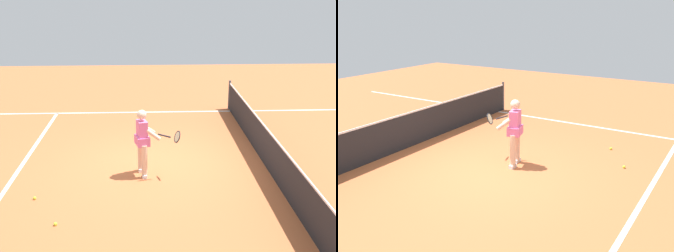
{
  "view_description": "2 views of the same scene",
  "coord_description": "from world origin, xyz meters",
  "views": [
    {
      "loc": [
        9.92,
        -0.15,
        4.26
      ],
      "look_at": [
        0.08,
        0.3,
        1.0
      ],
      "focal_mm": 47.04,
      "sensor_mm": 36.0,
      "label": 1
    },
    {
      "loc": [
        -6.6,
        -4.52,
        3.45
      ],
      "look_at": [
        0.63,
        -0.04,
        0.89
      ],
      "focal_mm": 41.42,
      "sensor_mm": 36.0,
      "label": 2
    }
  ],
  "objects": [
    {
      "name": "tennis_player",
      "position": [
        0.59,
        -0.28,
        0.85
      ],
      "size": [
        0.67,
        1.06,
        1.55
      ],
      "color": "beige",
      "rests_on": "ground"
    },
    {
      "name": "ground_plane",
      "position": [
        0.0,
        0.0,
        0.0
      ],
      "size": [
        26.72,
        26.72,
        0.0
      ],
      "primitive_type": "plane",
      "color": "#C66638"
    },
    {
      "name": "tennis_ball_near",
      "position": [
        2.76,
        -1.89,
        0.03
      ],
      "size": [
        0.07,
        0.07,
        0.07
      ],
      "primitive_type": "sphere",
      "color": "#D1E533",
      "rests_on": "ground"
    },
    {
      "name": "sideline_right_marking",
      "position": [
        4.49,
        0.0,
        0.0
      ],
      "size": [
        0.1,
        18.55,
        0.01
      ],
      "primitive_type": "cube",
      "color": "white",
      "rests_on": "ground"
    },
    {
      "name": "tennis_ball_mid",
      "position": [
        1.72,
        -2.52,
        0.03
      ],
      "size": [
        0.07,
        0.07,
        0.07
      ],
      "primitive_type": "sphere",
      "color": "#D1E533",
      "rests_on": "ground"
    },
    {
      "name": "service_line_marking",
      "position": [
        0.0,
        -3.25,
        0.0
      ],
      "size": [
        8.98,
        0.1,
        0.01
      ],
      "primitive_type": "cube",
      "color": "white",
      "rests_on": "ground"
    },
    {
      "name": "court_net",
      "position": [
        0.0,
        2.65,
        0.47
      ],
      "size": [
        9.66,
        0.08,
        1.01
      ],
      "color": "#4C4C51",
      "rests_on": "ground"
    }
  ]
}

